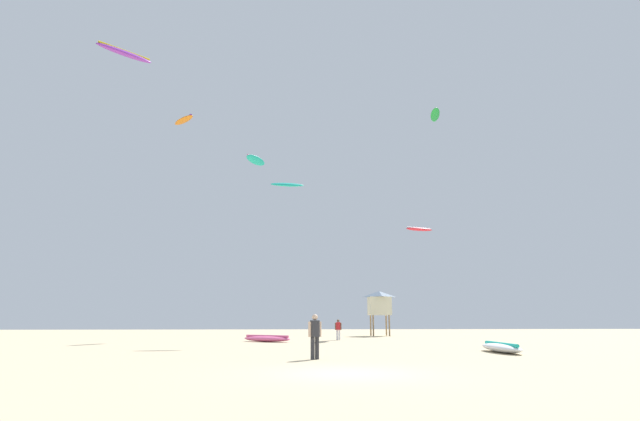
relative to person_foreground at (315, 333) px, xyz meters
The scene contains 12 objects.
ground_plane 5.38m from the person_foreground, 82.01° to the right, with size 120.00×120.00×0.00m, color #C6B28C.
person_foreground is the anchor object (origin of this frame).
person_midground 18.01m from the person_foreground, 81.57° to the left, with size 0.50×0.35×1.54m.
kite_grounded_near 15.46m from the person_foreground, 99.80° to the left, with size 3.85×3.09×0.47m.
kite_grounded_mid 9.87m from the person_foreground, 20.88° to the left, with size 1.19×4.03×0.52m.
lifeguard_tower 27.76m from the person_foreground, 74.46° to the left, with size 2.30×2.30×4.15m.
kite_aloft_0 37.44m from the person_foreground, 68.21° to the left, with size 3.42×1.84×0.40m.
kite_aloft_1 27.61m from the person_foreground, 135.01° to the left, with size 3.97×3.56×0.89m.
kite_aloft_2 42.94m from the person_foreground, 64.34° to the left, with size 2.17×4.06×0.72m.
kite_aloft_3 28.13m from the person_foreground, 100.62° to the left, with size 2.11×3.00×0.73m.
kite_aloft_4 16.96m from the person_foreground, 95.63° to the left, with size 2.46×0.95×0.49m.
kite_aloft_5 42.54m from the person_foreground, 112.04° to the left, with size 3.19×3.52×0.47m.
Camera 1 is at (-1.74, -15.53, 1.63)m, focal length 27.85 mm.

